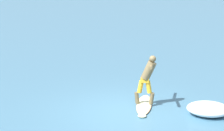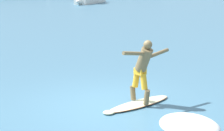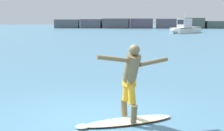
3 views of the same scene
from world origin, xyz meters
TOP-DOWN VIEW (x-y plane):
  - ground_plane at (0.00, 0.00)m, footprint 200.00×200.00m
  - surfboard at (0.74, -0.23)m, footprint 2.09×1.25m
  - surfer at (0.81, -0.30)m, footprint 1.42×0.87m
  - wave_foam_at_tail at (1.10, -2.22)m, footprint 1.53×1.63m

SIDE VIEW (x-z plane):
  - ground_plane at x=0.00m, z-range 0.00..0.00m
  - surfboard at x=0.74m, z-range -0.07..0.14m
  - wave_foam_at_tail at x=1.10m, z-range 0.00..0.37m
  - surfer at x=0.81m, z-range 0.21..1.81m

